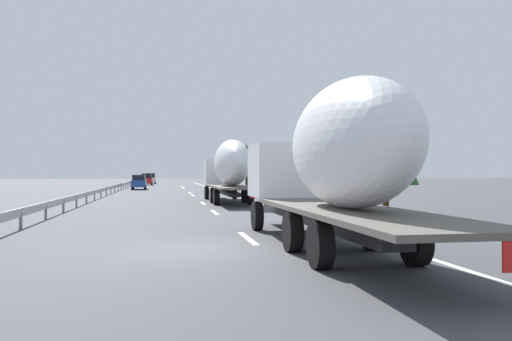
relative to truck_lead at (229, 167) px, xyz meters
name	(u,v)px	position (x,y,z in m)	size (l,w,h in m)	color
ground_plane	(172,193)	(18.97, 3.60, -2.43)	(260.00, 260.00, 0.00)	#424247
lane_stripe_0	(248,238)	(-19.03, 1.80, -2.42)	(3.20, 0.20, 0.01)	white
lane_stripe_1	(215,212)	(-8.24, 1.80, -2.42)	(3.20, 0.20, 0.01)	white
lane_stripe_2	(203,203)	(-0.07, 1.80, -2.42)	(3.20, 0.20, 0.01)	white
lane_stripe_3	(193,195)	(12.54, 1.80, -2.42)	(3.20, 0.20, 0.01)	white
lane_stripe_4	(190,193)	(17.99, 1.80, -2.42)	(3.20, 0.20, 0.01)	white
lane_stripe_5	(184,188)	(34.23, 1.80, -2.42)	(3.20, 0.20, 0.01)	white
lane_stripe_6	(183,187)	(38.92, 1.80, -2.42)	(3.20, 0.20, 0.01)	white
lane_stripe_7	(181,186)	(45.43, 1.80, -2.42)	(3.20, 0.20, 0.01)	white
edge_line_right	(220,191)	(23.97, -1.90, -2.42)	(110.00, 0.20, 0.01)	white
truck_lead	(229,167)	(0.00, 0.00, 0.00)	(14.22, 2.55, 4.23)	silver
truck_trailing	(331,159)	(-21.87, 0.00, 0.00)	(14.24, 2.55, 4.31)	silver
car_red_compact	(147,179)	(54.75, 7.30, -1.45)	(4.75, 1.88, 1.96)	red
car_white_van	(151,178)	(66.32, 6.92, -1.44)	(4.64, 1.82, 1.99)	white
car_blue_sedan	(139,182)	(30.55, 7.46, -1.51)	(4.74, 1.73, 1.81)	#28479E
road_sign	(239,173)	(16.85, -3.10, -0.41)	(0.10, 0.90, 2.91)	gray
tree_0	(386,145)	(-10.36, -6.74, 1.05)	(3.27, 3.27, 5.51)	#472D19
tree_1	(323,149)	(6.56, -8.76, 1.63)	(2.74, 2.74, 6.44)	#472D19
tree_2	(247,161)	(31.37, -6.22, 1.18)	(2.95, 2.95, 5.86)	#472D19
guardrail_median	(115,187)	(21.97, 9.60, -1.85)	(94.00, 0.10, 0.76)	#9EA0A5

